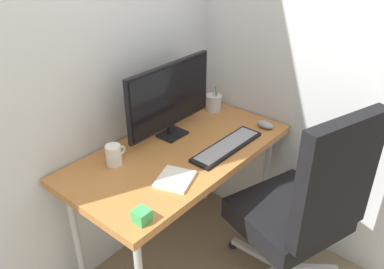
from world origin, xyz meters
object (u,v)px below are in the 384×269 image
object	(u,v)px
keyboard	(227,147)
mouse	(265,124)
pen_holder	(214,102)
notebook	(175,179)
monitor	(170,97)
desk_clamp_accessory	(142,216)
coffee_mug	(114,155)
office_chair	(304,207)

from	to	relation	value
keyboard	mouse	xyz separation A→B (m)	(0.32, -0.03, 0.01)
pen_holder	notebook	xyz separation A→B (m)	(-0.70, -0.31, -0.04)
monitor	desk_clamp_accessory	distance (m)	0.73
coffee_mug	notebook	bearing A→B (deg)	-74.47
keyboard	desk_clamp_accessory	xyz separation A→B (m)	(-0.66, -0.07, 0.02)
keyboard	notebook	size ratio (longest dim) A/B	2.72
office_chair	coffee_mug	distance (m)	0.95
keyboard	notebook	xyz separation A→B (m)	(-0.38, 0.01, -0.00)
desk_clamp_accessory	coffee_mug	bearing A→B (deg)	63.66
keyboard	mouse	bearing A→B (deg)	-5.85
keyboard	desk_clamp_accessory	bearing A→B (deg)	-174.19
monitor	office_chair	bearing A→B (deg)	-79.86
monitor	mouse	world-z (taller)	monitor
monitor	notebook	world-z (taller)	monitor
monitor	keyboard	size ratio (longest dim) A/B	1.27
keyboard	pen_holder	world-z (taller)	pen_holder
monitor	coffee_mug	bearing A→B (deg)	178.55
office_chair	monitor	xyz separation A→B (m)	(-0.13, 0.75, 0.41)
monitor	pen_holder	world-z (taller)	monitor
office_chair	desk_clamp_accessory	size ratio (longest dim) A/B	17.90
office_chair	keyboard	xyz separation A→B (m)	(-0.05, 0.43, 0.20)
pen_holder	desk_clamp_accessory	distance (m)	1.06
monitor	keyboard	bearing A→B (deg)	-75.90
keyboard	desk_clamp_accessory	size ratio (longest dim) A/B	7.49
pen_holder	coffee_mug	size ratio (longest dim) A/B	1.48
mouse	pen_holder	bearing A→B (deg)	95.47
keyboard	coffee_mug	size ratio (longest dim) A/B	4.22
pen_holder	notebook	world-z (taller)	pen_holder
keyboard	pen_holder	bearing A→B (deg)	45.82
office_chair	mouse	bearing A→B (deg)	56.07
office_chair	notebook	bearing A→B (deg)	134.44
mouse	desk_clamp_accessory	world-z (taller)	desk_clamp_accessory
office_chair	desk_clamp_accessory	distance (m)	0.83
keyboard	coffee_mug	bearing A→B (deg)	145.14
coffee_mug	desk_clamp_accessory	bearing A→B (deg)	-116.34
mouse	notebook	distance (m)	0.70
mouse	desk_clamp_accessory	bearing A→B (deg)	-172.87
mouse	coffee_mug	bearing A→B (deg)	160.66
keyboard	mouse	size ratio (longest dim) A/B	4.50
office_chair	coffee_mug	bearing A→B (deg)	124.63
pen_holder	desk_clamp_accessory	bearing A→B (deg)	-158.05
pen_holder	notebook	distance (m)	0.77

